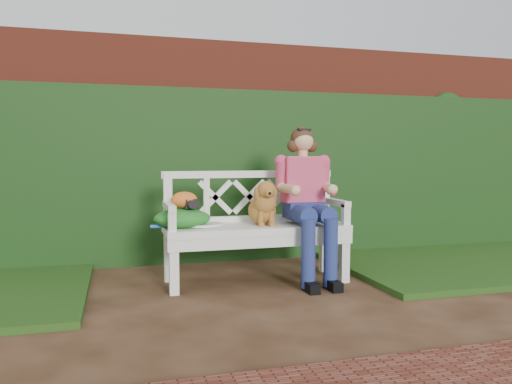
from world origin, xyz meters
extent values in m
plane|color=black|center=(0.00, 0.00, 0.00)|extent=(60.00, 60.00, 0.00)
cube|color=maroon|center=(0.00, 1.90, 1.10)|extent=(10.00, 0.30, 2.20)
cube|color=#17340D|center=(0.00, 1.68, 0.85)|extent=(10.00, 0.18, 1.70)
cube|color=#143D0C|center=(2.40, 0.90, 0.03)|extent=(2.60, 2.00, 0.05)
cube|color=black|center=(-0.32, 0.71, 0.67)|extent=(0.13, 0.11, 0.07)
ellipsoid|color=orange|center=(-0.36, 0.73, 0.70)|extent=(0.24, 0.21, 0.13)
camera|label=1|loc=(-0.87, -3.21, 1.04)|focal=35.00mm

